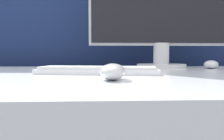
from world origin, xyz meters
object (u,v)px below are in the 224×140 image
object	(u,v)px
monitor	(162,5)
computer_mouse_near	(113,72)
computer_mouse_far	(211,64)
keyboard	(98,70)

from	to	relation	value
monitor	computer_mouse_near	bearing A→B (deg)	-116.30
computer_mouse_near	monitor	world-z (taller)	monitor
computer_mouse_near	computer_mouse_far	distance (m)	0.67
keyboard	monitor	xyz separation A→B (m)	(0.30, 0.34, 0.29)
keyboard	monitor	world-z (taller)	monitor
monitor	keyboard	bearing A→B (deg)	-130.66
computer_mouse_near	monitor	bearing A→B (deg)	73.26
keyboard	computer_mouse_near	bearing A→B (deg)	-68.68
computer_mouse_near	keyboard	bearing A→B (deg)	111.36
computer_mouse_far	keyboard	bearing A→B (deg)	-112.28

